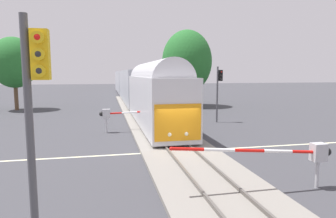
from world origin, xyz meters
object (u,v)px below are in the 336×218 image
(commuter_train, at_px, (132,85))
(elm_centre_background, at_px, (187,62))
(traffic_signal_near_left, at_px, (35,109))
(crossing_gate_near, at_px, (300,153))
(traffic_signal_far_side, at_px, (219,85))
(pine_left_background, at_px, (14,63))
(crossing_gate_far, at_px, (117,114))

(commuter_train, relative_size, elm_centre_background, 6.18)
(elm_centre_background, bearing_deg, commuter_train, 132.67)
(commuter_train, relative_size, traffic_signal_near_left, 11.19)
(crossing_gate_near, bearing_deg, elm_centre_background, 83.06)
(commuter_train, bearing_deg, elm_centre_background, -47.33)
(commuter_train, xyz_separation_m, crossing_gate_near, (3.23, -36.35, -1.27))
(crossing_gate_near, height_order, traffic_signal_near_left, traffic_signal_near_left)
(crossing_gate_near, height_order, traffic_signal_far_side, traffic_signal_far_side)
(traffic_signal_far_side, xyz_separation_m, elm_centre_background, (0.67, 13.36, 2.63))
(pine_left_background, bearing_deg, crossing_gate_near, -58.43)
(crossing_gate_near, bearing_deg, crossing_gate_far, 116.73)
(commuter_train, relative_size, crossing_gate_far, 9.89)
(crossing_gate_far, distance_m, traffic_signal_far_side, 9.95)
(traffic_signal_far_side, bearing_deg, crossing_gate_near, -100.35)
(commuter_train, relative_size, crossing_gate_near, 9.80)
(crossing_gate_far, bearing_deg, traffic_signal_near_left, -97.63)
(crossing_gate_near, distance_m, traffic_signal_far_side, 16.03)
(pine_left_background, bearing_deg, elm_centre_background, -0.89)
(elm_centre_background, relative_size, pine_left_background, 1.16)
(crossing_gate_far, distance_m, traffic_signal_near_left, 16.59)
(elm_centre_background, bearing_deg, crossing_gate_near, -96.94)
(traffic_signal_near_left, distance_m, pine_left_background, 34.12)
(commuter_train, height_order, crossing_gate_far, commuter_train)
(commuter_train, distance_m, traffic_signal_far_side, 21.59)
(commuter_train, distance_m, pine_left_background, 16.65)
(traffic_signal_near_left, relative_size, elm_centre_background, 0.55)
(traffic_signal_far_side, distance_m, elm_centre_background, 13.64)
(elm_centre_background, height_order, pine_left_background, elm_centre_background)
(crossing_gate_near, relative_size, elm_centre_background, 0.63)
(commuter_train, height_order, pine_left_background, pine_left_background)
(traffic_signal_far_side, bearing_deg, traffic_signal_near_left, -121.18)
(traffic_signal_near_left, bearing_deg, commuter_train, 82.22)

